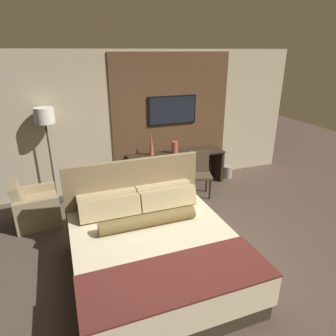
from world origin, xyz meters
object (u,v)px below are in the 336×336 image
object	(u,v)px
bed	(154,250)
vase_tall	(151,144)
floor_lamp	(46,124)
vase_short	(175,147)
desk_chair	(199,170)
desk	(176,162)
waste_bin	(227,172)
tv	(172,110)
armchair_by_window	(35,208)

from	to	relation	value
bed	vase_tall	distance (m)	2.79
floor_lamp	vase_short	xyz separation A→B (m)	(2.46, -0.06, -0.69)
vase_tall	desk_chair	bearing A→B (deg)	-40.10
desk	vase_short	world-z (taller)	vase_short
waste_bin	tv	bearing A→B (deg)	165.39
desk_chair	floor_lamp	size ratio (longest dim) A/B	0.48
waste_bin	armchair_by_window	bearing A→B (deg)	-172.53
desk	desk_chair	xyz separation A→B (m)	(0.26, -0.64, 0.02)
armchair_by_window	floor_lamp	distance (m)	1.49
bed	desk	xyz separation A→B (m)	(1.34, 2.57, 0.15)
desk	waste_bin	distance (m)	1.31
desk_chair	vase_short	world-z (taller)	vase_short
desk	desk_chair	bearing A→B (deg)	-67.94
bed	desk_chair	size ratio (longest dim) A/B	2.48
desk_chair	vase_short	bearing A→B (deg)	131.02
desk	armchair_by_window	world-z (taller)	armchair_by_window
desk	waste_bin	bearing A→B (deg)	-4.87
desk_chair	waste_bin	distance (m)	1.20
tv	vase_tall	distance (m)	0.85
desk_chair	armchair_by_window	xyz separation A→B (m)	(-3.09, -0.01, -0.26)
vase_tall	vase_short	xyz separation A→B (m)	(0.50, -0.05, -0.11)
desk	armchair_by_window	size ratio (longest dim) A/B	2.64
bed	vase_short	xyz separation A→B (m)	(1.30, 2.55, 0.50)
desk_chair	tv	bearing A→B (deg)	122.43
armchair_by_window	floor_lamp	world-z (taller)	floor_lamp
vase_tall	vase_short	world-z (taller)	vase_tall
bed	waste_bin	world-z (taller)	bed
desk_chair	waste_bin	size ratio (longest dim) A/B	3.18
tv	desk	bearing A→B (deg)	-90.00
bed	armchair_by_window	bearing A→B (deg)	127.87
floor_lamp	waste_bin	xyz separation A→B (m)	(3.75, -0.15, -1.41)
bed	floor_lamp	xyz separation A→B (m)	(-1.16, 2.61, 1.19)
tv	desk_chair	bearing A→B (deg)	-73.26
bed	waste_bin	distance (m)	3.58
vase_short	armchair_by_window	bearing A→B (deg)	-167.44
desk_chair	vase_short	size ratio (longest dim) A/B	3.53
bed	desk	bearing A→B (deg)	62.54
tv	armchair_by_window	world-z (taller)	tv
bed	tv	world-z (taller)	tv
tv	waste_bin	distance (m)	1.95
bed	desk	distance (m)	2.90
tv	floor_lamp	distance (m)	2.50
tv	armchair_by_window	bearing A→B (deg)	-163.05
desk	armchair_by_window	bearing A→B (deg)	-167.21
vase_tall	vase_short	distance (m)	0.51
vase_short	waste_bin	distance (m)	1.48
bed	vase_short	distance (m)	2.91
desk	bed	bearing A→B (deg)	-117.46
desk	armchair_by_window	distance (m)	2.92
tv	waste_bin	bearing A→B (deg)	-14.61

